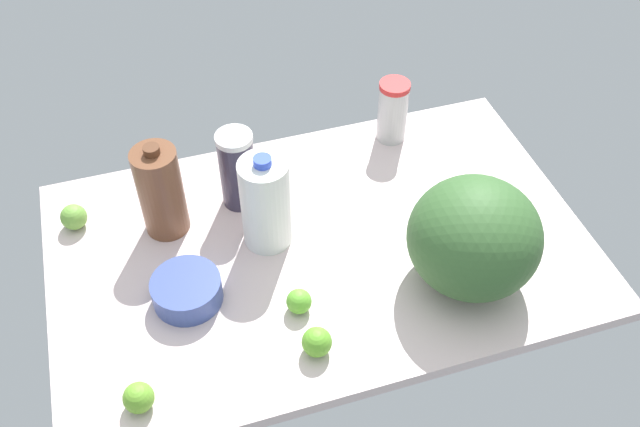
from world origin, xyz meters
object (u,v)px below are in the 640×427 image
object	(u,v)px
lime_far_back	(74,217)
lime_near_front	(299,301)
lime_beside_bowl	(139,398)
tumbler_cup	(393,111)
lime_by_jug	(317,342)
chocolate_milk_jug	(161,191)
mixing_bowl	(187,290)
milk_jug	(266,203)
shaker_bottle	(237,169)
watermelon	(474,238)

from	to	relation	value
lime_far_back	lime_near_front	bearing A→B (deg)	-41.70
lime_beside_bowl	tumbler_cup	bearing A→B (deg)	38.92
lime_by_jug	lime_far_back	bearing A→B (deg)	131.54
chocolate_milk_jug	mixing_bowl	bearing A→B (deg)	-88.01
chocolate_milk_jug	lime_near_front	bearing A→B (deg)	-54.76
milk_jug	tumbler_cup	size ratio (longest dim) A/B	1.43
lime_far_back	mixing_bowl	bearing A→B (deg)	-53.50
lime_beside_bowl	lime_by_jug	bearing A→B (deg)	2.85
chocolate_milk_jug	lime_by_jug	bearing A→B (deg)	-61.63
shaker_bottle	tumbler_cup	xyz separation A→B (cm)	(42.73, 11.24, -1.58)
lime_by_jug	milk_jug	bearing A→B (deg)	93.11
lime_far_back	milk_jug	bearing A→B (deg)	-22.02
tumbler_cup	lime_beside_bowl	bearing A→B (deg)	-141.08
chocolate_milk_jug	milk_jug	world-z (taller)	milk_jug
watermelon	milk_jug	distance (cm)	44.76
mixing_bowl	watermelon	world-z (taller)	watermelon
chocolate_milk_jug	lime_far_back	xyz separation A→B (cm)	(-20.29, 6.35, -8.31)
chocolate_milk_jug	tumbler_cup	xyz separation A→B (cm)	(60.58, 14.50, -2.77)
shaker_bottle	tumbler_cup	size ratio (longest dim) A/B	1.19
lime_near_front	lime_beside_bowl	xyz separation A→B (cm)	(-34.40, -12.50, 0.27)
shaker_bottle	lime_beside_bowl	world-z (taller)	shaker_bottle
mixing_bowl	watermelon	bearing A→B (deg)	-11.25
watermelon	shaker_bottle	world-z (taller)	watermelon
chocolate_milk_jug	lime_far_back	distance (cm)	22.83
mixing_bowl	lime_far_back	world-z (taller)	lime_far_back
mixing_bowl	watermelon	size ratio (longest dim) A/B	0.53
shaker_bottle	tumbler_cup	bearing A→B (deg)	14.74
lime_near_front	lime_beside_bowl	distance (cm)	36.61
mixing_bowl	milk_jug	world-z (taller)	milk_jug
shaker_bottle	lime_near_front	size ratio (longest dim) A/B	3.78
lime_near_front	lime_by_jug	size ratio (longest dim) A/B	0.88
milk_jug	lime_beside_bowl	size ratio (longest dim) A/B	4.15
shaker_bottle	tumbler_cup	world-z (taller)	shaker_bottle
watermelon	lime_far_back	xyz separation A→B (cm)	(-79.63, 40.11, -9.37)
lime_near_front	lime_by_jug	world-z (taller)	lime_by_jug
lime_near_front	lime_beside_bowl	world-z (taller)	lime_beside_bowl
tumbler_cup	lime_by_jug	size ratio (longest dim) A/B	2.81
chocolate_milk_jug	lime_by_jug	size ratio (longest dim) A/B	4.00
mixing_bowl	shaker_bottle	size ratio (longest dim) A/B	0.73
lime_near_front	shaker_bottle	bearing A→B (deg)	97.36
lime_by_jug	mixing_bowl	bearing A→B (deg)	137.48
tumbler_cup	shaker_bottle	bearing A→B (deg)	-165.26
shaker_bottle	milk_jug	xyz separation A→B (cm)	(3.32, -13.67, 1.27)
lime_far_back	lime_beside_bowl	xyz separation A→B (cm)	(8.24, -50.50, -0.06)
milk_jug	lime_near_front	xyz separation A→B (cm)	(1.19, -21.23, -8.71)
lime_far_back	lime_by_jug	size ratio (longest dim) A/B	0.99
shaker_bottle	tumbler_cup	distance (cm)	44.21
shaker_bottle	lime_beside_bowl	bearing A→B (deg)	-122.24
lime_near_front	lime_far_back	world-z (taller)	lime_far_back
chocolate_milk_jug	lime_by_jug	distance (cm)	48.90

